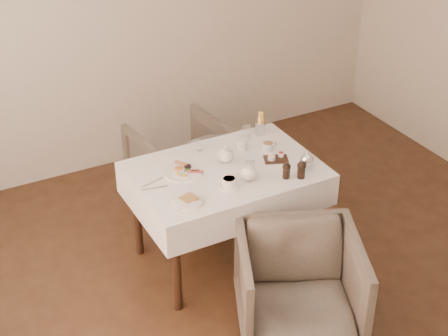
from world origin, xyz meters
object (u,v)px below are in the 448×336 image
teapot_centre (226,154)px  breakfast_plate (183,171)px  armchair_near (299,288)px  table (225,183)px  armchair_far (182,163)px

teapot_centre → breakfast_plate: bearing=161.1°
breakfast_plate → armchair_near: bearing=-75.8°
armchair_near → teapot_centre: size_ratio=4.89×
table → armchair_far: size_ratio=1.75×
table → armchair_near: bearing=-87.1°
armchair_far → breakfast_plate: size_ratio=2.72×
table → armchair_near: 0.93m
table → teapot_centre: bearing=61.3°
armchair_near → teapot_centre: teapot_centre is taller
armchair_far → teapot_centre: 0.93m
armchair_near → armchair_far: armchair_near is taller
armchair_near → teapot_centre: bearing=114.0°
teapot_centre → armchair_far: bearing=72.1°
table → teapot_centre: 0.20m
table → breakfast_plate: breakfast_plate is taller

